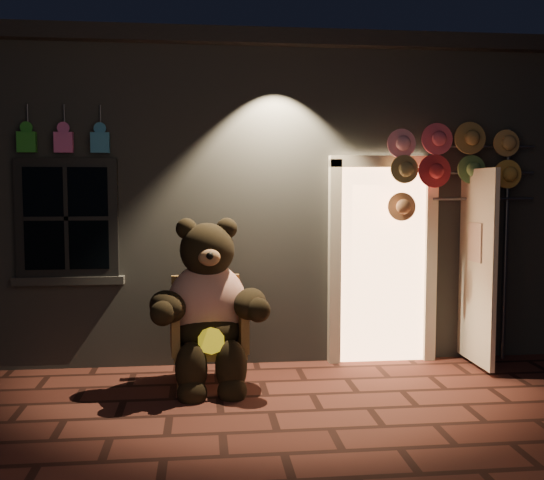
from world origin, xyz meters
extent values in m
plane|color=#582921|center=(0.00, 0.00, 0.00)|extent=(60.00, 60.00, 0.00)
cube|color=slate|center=(0.00, 4.00, 1.65)|extent=(7.00, 5.00, 3.30)
cube|color=black|center=(0.00, 4.00, 3.38)|extent=(7.30, 5.30, 0.16)
cube|color=black|center=(-1.90, 1.46, 1.55)|extent=(1.00, 0.10, 1.20)
cube|color=black|center=(-1.90, 1.43, 1.55)|extent=(0.82, 0.06, 1.02)
cube|color=slate|center=(-1.90, 1.46, 0.92)|extent=(1.10, 0.14, 0.08)
cube|color=#FFB172|center=(1.35, 1.48, 1.05)|extent=(0.92, 0.10, 2.10)
cube|color=beige|center=(0.83, 1.44, 1.05)|extent=(0.12, 0.12, 2.20)
cube|color=beige|center=(1.87, 1.44, 1.05)|extent=(0.12, 0.12, 2.20)
cube|color=beige|center=(1.35, 1.44, 2.13)|extent=(1.16, 0.12, 0.12)
cube|color=beige|center=(2.25, 1.10, 1.05)|extent=(0.05, 0.80, 2.00)
cube|color=#268624|center=(-2.25, 1.38, 2.30)|extent=(0.18, 0.07, 0.20)
cylinder|color=#59595E|center=(-2.25, 1.44, 2.55)|extent=(0.02, 0.02, 0.25)
cube|color=#C85296|center=(-1.90, 1.38, 2.30)|extent=(0.18, 0.07, 0.20)
cylinder|color=#59595E|center=(-1.90, 1.44, 2.55)|extent=(0.02, 0.02, 0.25)
cube|color=teal|center=(-1.55, 1.38, 2.30)|extent=(0.18, 0.07, 0.20)
cylinder|color=#59595E|center=(-1.55, 1.44, 2.55)|extent=(0.02, 0.02, 0.25)
cube|color=olive|center=(-0.51, 0.80, 0.35)|extent=(0.70, 0.66, 0.09)
cube|color=olive|center=(-0.53, 1.08, 0.68)|extent=(0.66, 0.12, 0.66)
cube|color=olive|center=(-0.81, 0.76, 0.54)|extent=(0.11, 0.57, 0.38)
cube|color=olive|center=(-0.20, 0.80, 0.54)|extent=(0.11, 0.57, 0.38)
cylinder|color=olive|center=(-0.77, 0.52, 0.15)|extent=(0.05, 0.05, 0.30)
cylinder|color=olive|center=(-0.21, 0.56, 0.15)|extent=(0.05, 0.05, 0.30)
cylinder|color=olive|center=(-0.81, 1.04, 0.15)|extent=(0.05, 0.05, 0.30)
cylinder|color=olive|center=(-0.24, 1.08, 0.15)|extent=(0.05, 0.05, 0.30)
ellipsoid|color=#B53013|center=(-0.51, 0.86, 0.76)|extent=(0.79, 0.65, 0.79)
ellipsoid|color=black|center=(-0.51, 0.78, 0.53)|extent=(0.65, 0.57, 0.37)
sphere|color=black|center=(-0.51, 0.81, 1.28)|extent=(0.54, 0.54, 0.51)
sphere|color=black|center=(-0.70, 0.83, 1.48)|extent=(0.20, 0.20, 0.20)
sphere|color=black|center=(-0.33, 0.86, 1.48)|extent=(0.20, 0.20, 0.20)
ellipsoid|color=#996B45|center=(-0.49, 0.58, 1.23)|extent=(0.21, 0.15, 0.16)
ellipsoid|color=black|center=(-0.87, 0.60, 0.79)|extent=(0.47, 0.59, 0.29)
ellipsoid|color=black|center=(-0.12, 0.65, 0.79)|extent=(0.42, 0.58, 0.29)
ellipsoid|color=black|center=(-0.66, 0.43, 0.26)|extent=(0.29, 0.29, 0.49)
ellipsoid|color=black|center=(-0.31, 0.46, 0.26)|extent=(0.29, 0.29, 0.49)
sphere|color=black|center=(-0.66, 0.37, 0.06)|extent=(0.26, 0.26, 0.26)
sphere|color=black|center=(-0.30, 0.39, 0.06)|extent=(0.26, 0.26, 0.26)
cylinder|color=yellow|center=(-0.49, 0.45, 0.51)|extent=(0.25, 0.11, 0.23)
cylinder|color=#59595E|center=(2.69, 1.38, 1.23)|extent=(0.04, 0.04, 2.47)
cylinder|color=#59595E|center=(2.41, 1.36, 2.29)|extent=(1.10, 0.03, 0.03)
cylinder|color=#59595E|center=(2.41, 1.36, 2.01)|extent=(1.10, 0.03, 0.03)
cylinder|color=#59595E|center=(2.41, 1.36, 1.74)|extent=(1.10, 0.03, 0.03)
cylinder|color=pink|center=(1.50, 1.30, 2.33)|extent=(0.31, 0.11, 0.31)
cylinder|color=#F3536D|center=(1.87, 1.27, 2.33)|extent=(0.31, 0.11, 0.31)
cylinder|color=#9F783F|center=(2.23, 1.24, 2.33)|extent=(0.31, 0.11, 0.31)
cylinder|color=tan|center=(2.60, 1.30, 2.33)|extent=(0.31, 0.11, 0.31)
cylinder|color=olive|center=(1.50, 1.27, 2.01)|extent=(0.31, 0.11, 0.31)
cylinder|color=red|center=(1.87, 1.24, 2.01)|extent=(0.31, 0.11, 0.31)
cylinder|color=#5D894B|center=(2.23, 1.30, 2.01)|extent=(0.31, 0.11, 0.31)
cylinder|color=#EEAE45|center=(2.60, 1.27, 2.01)|extent=(0.31, 0.11, 0.31)
cylinder|color=tan|center=(1.50, 1.24, 1.69)|extent=(0.31, 0.11, 0.31)
camera|label=1|loc=(-0.56, -5.10, 1.85)|focal=42.00mm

